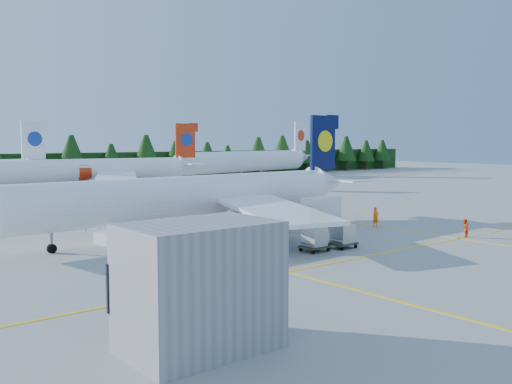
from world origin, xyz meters
TOP-DOWN VIEW (x-y plane):
  - ground at (0.00, 0.00)m, footprint 320.00×320.00m
  - taxi_stripe_a at (-14.00, 20.00)m, footprint 0.25×120.00m
  - taxi_stripe_b at (6.00, 20.00)m, footprint 0.25×120.00m
  - taxi_stripe_cross at (0.00, -6.00)m, footprint 80.00×0.25m
  - treeline_hedge at (0.00, 82.00)m, footprint 220.00×4.00m
  - terminal_building at (-26.00, -14.00)m, footprint 6.00×4.00m
  - airliner_navy at (-11.97, 10.19)m, footprint 38.43×31.60m
  - airliner_red at (-2.66, 57.15)m, footprint 39.65×32.43m
  - airliner_far_right at (36.45, 64.82)m, footprint 44.28×12.24m
  - airstairs at (-17.73, 11.16)m, footprint 4.24×5.76m
  - service_truck at (0.25, 5.84)m, footprint 6.41×3.43m
  - uld_pair at (-6.49, -2.46)m, footprint 4.78×2.08m
  - crew_a at (5.77, 2.95)m, footprint 0.77×0.56m
  - crew_b at (7.00, -5.93)m, footprint 0.90×0.76m
  - crew_c at (0.89, 7.62)m, footprint 0.47×0.70m

SIDE VIEW (x-z plane):
  - ground at x=0.00m, z-range 0.00..0.00m
  - taxi_stripe_a at x=-14.00m, z-range 0.00..0.01m
  - taxi_stripe_b at x=6.00m, z-range 0.00..0.01m
  - taxi_stripe_cross at x=0.00m, z-range 0.00..0.01m
  - airstairs at x=-17.73m, z-range -0.97..2.45m
  - crew_b at x=7.00m, z-range 0.00..1.62m
  - crew_c at x=0.89m, z-range 0.00..1.68m
  - crew_a at x=5.77m, z-range 0.00..1.95m
  - uld_pair at x=-6.49m, z-range 0.28..1.89m
  - service_truck at x=0.25m, z-range -0.01..2.92m
  - terminal_building at x=-26.00m, z-range 0.00..5.20m
  - treeline_hedge at x=0.00m, z-range 0.00..6.00m
  - airliner_navy at x=-11.97m, z-range -2.23..8.94m
  - airliner_red at x=-2.66m, z-range -2.30..9.26m
  - airliner_far_right at x=36.45m, z-range -2.42..10.57m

